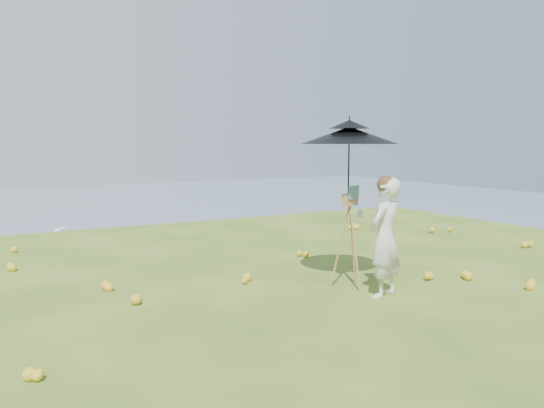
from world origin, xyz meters
TOP-DOWN VIEW (x-y plane):
  - ground at (0.00, 0.00)m, footprint 14.00×14.00m
  - shoreline_tier at (0.00, 75.00)m, footprint 170.00×28.00m
  - slope_trees at (0.00, 35.00)m, footprint 110.00×50.00m
  - harbor_town at (0.00, 75.00)m, footprint 110.00×22.00m
  - wildflowers at (0.00, 0.25)m, footprint 10.00×10.50m
  - painter at (0.06, -0.61)m, footprint 0.68×0.57m
  - field_easel at (-0.05, -0.01)m, footprint 0.69×0.69m
  - sun_umbrella at (-0.07, 0.02)m, footprint 1.71×1.71m
  - painter_cap at (0.06, -0.61)m, footprint 0.30×0.32m

SIDE VIEW (x-z plane):
  - shoreline_tier at x=0.00m, z-range -40.00..-32.00m
  - harbor_town at x=0.00m, z-range -32.00..-27.00m
  - slope_trees at x=0.00m, z-range -18.00..-12.00m
  - ground at x=0.00m, z-range 0.00..0.00m
  - wildflowers at x=0.00m, z-range 0.00..0.12m
  - field_easel at x=-0.05m, z-range 0.00..1.44m
  - painter at x=0.06m, z-range 0.00..1.58m
  - painter_cap at x=0.06m, z-range 1.49..1.59m
  - sun_umbrella at x=-0.07m, z-range 1.18..2.38m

